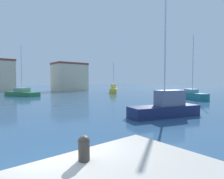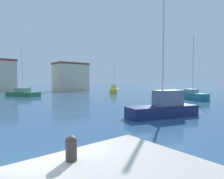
% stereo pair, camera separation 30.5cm
% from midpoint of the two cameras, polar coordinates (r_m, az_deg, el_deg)
% --- Properties ---
extents(water, '(160.00, 160.00, 0.00)m').
position_cam_midpoint_polar(water, '(29.86, -4.59, -2.57)').
color(water, '#2D5175').
rests_on(water, ground).
extents(mooring_bollard, '(0.25, 0.25, 0.53)m').
position_cam_midpoint_polar(mooring_bollard, '(4.11, -10.15, -16.88)').
color(mooring_bollard, '#38332D').
rests_on(mooring_bollard, pier_quay).
extents(sailboat_yellow_near_pier, '(4.98, 5.27, 6.95)m').
position_cam_midpoint_polar(sailboat_yellow_near_pier, '(42.25, 0.85, -0.03)').
color(sailboat_yellow_near_pier, gold).
rests_on(sailboat_yellow_near_pier, water).
extents(sailboat_green_far_left, '(4.65, 7.34, 9.08)m').
position_cam_midpoint_polar(sailboat_green_far_left, '(37.42, -25.37, -0.91)').
color(sailboat_green_far_left, '#28703D').
rests_on(sailboat_green_far_left, water).
extents(sailboat_navy_mid_harbor, '(5.95, 3.13, 9.48)m').
position_cam_midpoint_polar(sailboat_navy_mid_harbor, '(14.95, 16.09, -5.12)').
color(sailboat_navy_mid_harbor, '#19234C').
rests_on(sailboat_navy_mid_harbor, water).
extents(sailboat_teal_far_right, '(4.08, 5.67, 9.38)m').
position_cam_midpoint_polar(sailboat_teal_far_right, '(30.04, 23.56, -1.52)').
color(sailboat_teal_far_right, '#1E707A').
rests_on(sailboat_teal_far_right, water).
extents(harbor_office, '(8.56, 6.18, 7.55)m').
position_cam_midpoint_polar(harbor_office, '(52.64, -12.36, 3.79)').
color(harbor_office, beige).
rests_on(harbor_office, ground).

